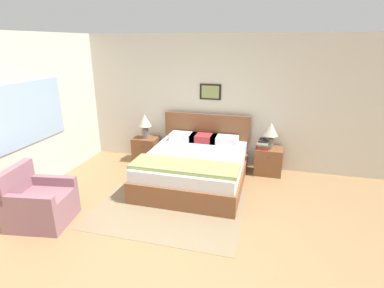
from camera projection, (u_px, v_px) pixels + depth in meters
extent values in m
plane|color=#99754C|center=(161.00, 265.00, 3.45)|extent=(16.00, 16.00, 0.00)
cube|color=silver|center=(216.00, 102.00, 5.98)|extent=(7.80, 0.06, 2.60)
cube|color=black|center=(210.00, 92.00, 5.90)|extent=(0.42, 0.02, 0.31)
cube|color=#8E9E5B|center=(210.00, 92.00, 5.88)|extent=(0.35, 0.00, 0.25)
cube|color=silver|center=(42.00, 112.00, 5.16)|extent=(0.06, 5.59, 2.60)
cube|color=#9EBCDB|center=(31.00, 113.00, 4.85)|extent=(0.02, 1.46, 1.00)
cube|color=#897556|center=(171.00, 207.00, 4.67)|extent=(2.25, 1.83, 0.01)
cube|color=brown|center=(194.00, 176.00, 5.40)|extent=(1.74, 1.99, 0.28)
cube|color=brown|center=(178.00, 192.00, 4.46)|extent=(1.74, 0.06, 0.08)
cube|color=silver|center=(194.00, 162.00, 5.31)|extent=(1.67, 1.91, 0.28)
cube|color=brown|center=(206.00, 126.00, 6.06)|extent=(1.74, 0.06, 0.50)
cube|color=#8E9E5B|center=(184.00, 166.00, 4.69)|extent=(1.70, 0.56, 0.06)
cube|color=silver|center=(183.00, 137.00, 6.01)|extent=(0.52, 0.32, 0.14)
cube|color=silver|center=(225.00, 140.00, 5.81)|extent=(0.52, 0.32, 0.14)
cube|color=#9E2D33|center=(204.00, 138.00, 5.91)|extent=(0.52, 0.32, 0.14)
cube|color=#8E606B|center=(42.00, 208.00, 4.22)|extent=(0.87, 0.81, 0.44)
cube|color=#8E606B|center=(15.00, 181.00, 4.11)|extent=(0.23, 0.71, 0.39)
cube|color=#8E606B|center=(51.00, 180.00, 4.41)|extent=(0.78, 0.22, 0.14)
cube|color=#8E606B|center=(25.00, 201.00, 3.84)|extent=(0.78, 0.22, 0.14)
cube|color=brown|center=(146.00, 149.00, 6.40)|extent=(0.51, 0.41, 0.52)
sphere|color=#332D28|center=(142.00, 146.00, 6.16)|extent=(0.02, 0.02, 0.02)
cube|color=brown|center=(268.00, 161.00, 5.78)|extent=(0.51, 0.41, 0.52)
sphere|color=#332D28|center=(269.00, 158.00, 5.53)|extent=(0.02, 0.02, 0.02)
cylinder|color=slate|center=(145.00, 133.00, 6.27)|extent=(0.13, 0.13, 0.20)
cylinder|color=slate|center=(145.00, 127.00, 6.23)|extent=(0.02, 0.02, 0.06)
cone|color=beige|center=(145.00, 120.00, 6.17)|extent=(0.28, 0.28, 0.25)
cylinder|color=slate|center=(270.00, 143.00, 5.65)|extent=(0.13, 0.13, 0.20)
cylinder|color=slate|center=(270.00, 137.00, 5.61)|extent=(0.02, 0.02, 0.06)
cone|color=beige|center=(271.00, 129.00, 5.56)|extent=(0.28, 0.28, 0.25)
cube|color=#B7332D|center=(263.00, 147.00, 5.68)|extent=(0.21, 0.26, 0.04)
cube|color=#B7332D|center=(263.00, 146.00, 5.67)|extent=(0.24, 0.24, 0.03)
cube|color=#4C7551|center=(263.00, 144.00, 5.66)|extent=(0.24, 0.27, 0.03)
cube|color=silver|center=(264.00, 142.00, 5.65)|extent=(0.24, 0.28, 0.04)
cube|color=#232328|center=(264.00, 140.00, 5.63)|extent=(0.19, 0.25, 0.04)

